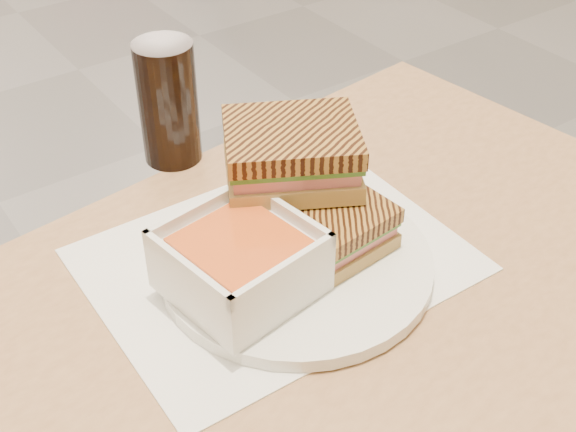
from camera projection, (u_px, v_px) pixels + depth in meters
tray_liner at (276, 260)px, 0.78m from camera, size 0.37×0.29×0.00m
plate at (296, 263)px, 0.77m from camera, size 0.27×0.27×0.01m
soup_bowl at (240, 263)px, 0.71m from camera, size 0.14×0.14×0.07m
panini_lower at (333, 229)px, 0.76m from camera, size 0.11×0.10×0.05m
panini_upper at (292, 153)px, 0.77m from camera, size 0.17×0.16×0.06m
cola_glass at (168, 103)px, 0.89m from camera, size 0.07×0.07×0.15m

